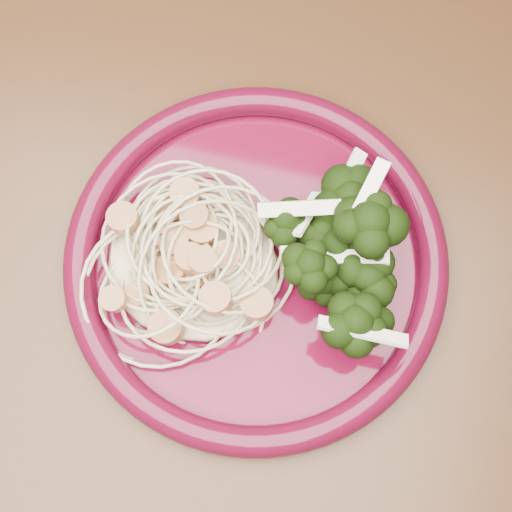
% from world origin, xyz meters
% --- Properties ---
extents(dining_table, '(1.20, 0.80, 0.75)m').
position_xyz_m(dining_table, '(0.00, 0.00, 0.65)').
color(dining_table, '#472814').
rests_on(dining_table, ground).
extents(dinner_plate, '(0.36, 0.36, 0.02)m').
position_xyz_m(dinner_plate, '(-0.05, -0.06, 0.76)').
color(dinner_plate, '#4E061C').
rests_on(dinner_plate, dining_table).
extents(spaghetti_pile, '(0.16, 0.15, 0.03)m').
position_xyz_m(spaghetti_pile, '(-0.09, -0.07, 0.77)').
color(spaghetti_pile, '#CABA8C').
rests_on(spaghetti_pile, dinner_plate).
extents(scallop_cluster, '(0.15, 0.15, 0.04)m').
position_xyz_m(scallop_cluster, '(-0.09, -0.07, 0.80)').
color(scallop_cluster, '#BB7F4B').
rests_on(scallop_cluster, spaghetti_pile).
extents(broccoli_pile, '(0.14, 0.18, 0.05)m').
position_xyz_m(broccoli_pile, '(0.01, -0.04, 0.78)').
color(broccoli_pile, black).
rests_on(broccoli_pile, dinner_plate).
extents(onion_garnish, '(0.10, 0.12, 0.05)m').
position_xyz_m(onion_garnish, '(0.01, -0.04, 0.82)').
color(onion_garnish, white).
rests_on(onion_garnish, broccoli_pile).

